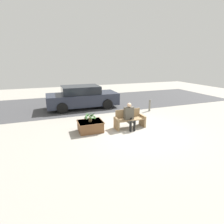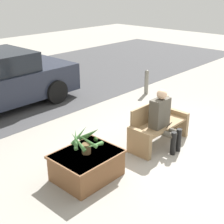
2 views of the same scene
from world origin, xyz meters
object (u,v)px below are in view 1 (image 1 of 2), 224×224
Objects in this scene: planter_box at (90,126)px; parked_car at (82,97)px; person_seated at (129,115)px; bollard_post at (150,105)px; bench at (129,119)px; potted_plant at (90,116)px.

parked_car reaches higher than planter_box.
person_seated is 4.57m from parked_car.
planter_box is at bearing -155.59° from bollard_post.
bench is 0.33m from person_seated.
potted_plant is at bearing 169.87° from person_seated.
bench is 1.33× the size of planter_box.
potted_plant is at bearing -38.64° from planter_box.
bench is 3.09m from bollard_post.
person_seated is (-0.08, -0.17, 0.27)m from bench.
person_seated reaches higher than bollard_post.
parked_car reaches higher than bollard_post.
person_seated is 2.29× the size of potted_plant.
parked_car is 6.23× the size of bollard_post.
person_seated is at bearing -116.94° from bench.
bollard_post is at bearing 40.82° from bench.
parked_car is at bearing 83.49° from planter_box.
planter_box is at bearing 141.36° from potted_plant.
planter_box is 1.47× the size of bollard_post.
bench is at bearing 63.06° from person_seated.
parked_car is (0.46, 4.09, 0.02)m from potted_plant.
bench is 1.83m from potted_plant.
potted_plant is at bearing 175.57° from bench.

